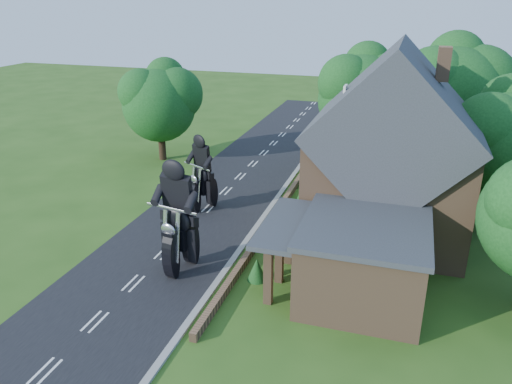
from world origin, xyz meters
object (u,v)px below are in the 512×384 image
(motorcycle_follow, at_px, (204,198))
(garden_wall, at_px, (271,221))
(annex, at_px, (360,259))
(motorcycle_lead, at_px, (181,255))
(house, at_px, (390,157))

(motorcycle_follow, bearing_deg, garden_wall, -163.98)
(annex, relative_size, motorcycle_lead, 3.90)
(garden_wall, bearing_deg, motorcycle_lead, -113.17)
(garden_wall, distance_m, house, 7.52)
(house, bearing_deg, motorcycle_follow, -178.96)
(annex, distance_m, motorcycle_follow, 12.11)
(house, relative_size, motorcycle_follow, 6.71)
(garden_wall, xyz_separation_m, motorcycle_follow, (-4.52, 0.81, 0.51))
(annex, bearing_deg, garden_wall, 133.84)
(garden_wall, xyz_separation_m, house, (6.19, 1.00, 4.14))
(garden_wall, distance_m, motorcycle_follow, 4.62)
(motorcycle_lead, distance_m, motorcycle_follow, 7.29)
(garden_wall, relative_size, motorcycle_follow, 14.42)
(motorcycle_lead, xyz_separation_m, motorcycle_follow, (-1.85, 7.05, -0.13))
(garden_wall, xyz_separation_m, annex, (5.57, -5.80, 1.57))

